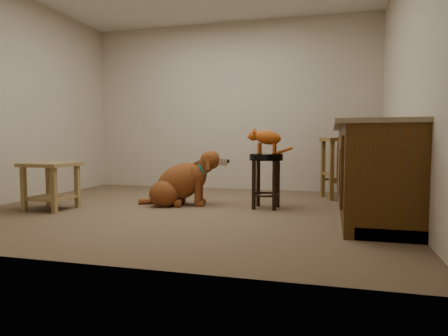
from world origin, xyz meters
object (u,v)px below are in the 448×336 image
(padded_stool, at_px, (266,170))
(golden_retriever, at_px, (181,183))
(side_table, at_px, (51,179))
(tabby_kitten, at_px, (265,138))
(wood_stool, at_px, (340,167))

(padded_stool, distance_m, golden_retriever, 1.03)
(padded_stool, bearing_deg, side_table, -162.86)
(golden_retriever, relative_size, tabby_kitten, 2.11)
(side_table, bearing_deg, golden_retriever, 27.74)
(padded_stool, relative_size, golden_retriever, 0.57)
(padded_stool, distance_m, wood_stool, 1.30)
(side_table, height_order, golden_retriever, golden_retriever)
(padded_stool, relative_size, tabby_kitten, 1.20)
(wood_stool, height_order, side_table, wood_stool)
(wood_stool, bearing_deg, side_table, -151.10)
(side_table, xyz_separation_m, tabby_kitten, (2.27, 0.71, 0.45))
(side_table, distance_m, tabby_kitten, 2.42)
(side_table, bearing_deg, tabby_kitten, 17.27)
(golden_retriever, bearing_deg, padded_stool, -9.73)
(golden_retriever, bearing_deg, side_table, -164.05)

